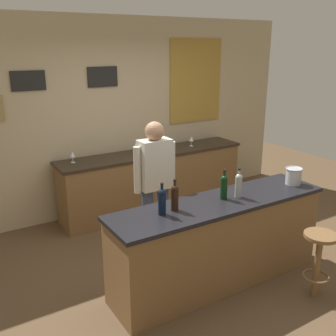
% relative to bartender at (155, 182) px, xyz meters
% --- Properties ---
extents(ground_plane, '(10.00, 10.00, 0.00)m').
position_rel_bartender_xyz_m(ground_plane, '(0.29, -0.40, -0.94)').
color(ground_plane, brown).
extents(back_wall, '(6.00, 0.09, 2.80)m').
position_rel_bartender_xyz_m(back_wall, '(0.31, 1.63, 0.48)').
color(back_wall, tan).
rests_on(back_wall, ground_plane).
extents(bar_counter, '(2.36, 0.60, 0.92)m').
position_rel_bartender_xyz_m(bar_counter, '(0.29, -0.80, -0.47)').
color(bar_counter, brown).
rests_on(bar_counter, ground_plane).
extents(side_counter, '(2.88, 0.56, 0.90)m').
position_rel_bartender_xyz_m(side_counter, '(0.69, 1.25, -0.48)').
color(side_counter, brown).
rests_on(side_counter, ground_plane).
extents(bartender, '(0.52, 0.21, 1.62)m').
position_rel_bartender_xyz_m(bartender, '(0.00, 0.00, 0.00)').
color(bartender, '#384766').
rests_on(bartender, ground_plane).
extents(bar_stool, '(0.32, 0.32, 0.68)m').
position_rel_bartender_xyz_m(bar_stool, '(0.96, -1.51, -0.48)').
color(bar_stool, brown).
rests_on(bar_stool, ground_plane).
extents(wine_bottle_a, '(0.07, 0.07, 0.31)m').
position_rel_bartender_xyz_m(wine_bottle_a, '(-0.37, -0.77, 0.12)').
color(wine_bottle_a, black).
rests_on(wine_bottle_a, bar_counter).
extents(wine_bottle_b, '(0.07, 0.07, 0.31)m').
position_rel_bartender_xyz_m(wine_bottle_b, '(-0.22, -0.75, 0.12)').
color(wine_bottle_b, black).
rests_on(wine_bottle_b, bar_counter).
extents(wine_bottle_c, '(0.07, 0.07, 0.31)m').
position_rel_bartender_xyz_m(wine_bottle_c, '(0.35, -0.77, 0.12)').
color(wine_bottle_c, black).
rests_on(wine_bottle_c, bar_counter).
extents(wine_bottle_d, '(0.07, 0.07, 0.31)m').
position_rel_bartender_xyz_m(wine_bottle_d, '(0.51, -0.81, 0.12)').
color(wine_bottle_d, '#999E99').
rests_on(wine_bottle_d, bar_counter).
extents(ice_bucket, '(0.19, 0.19, 0.19)m').
position_rel_bartender_xyz_m(ice_bucket, '(1.29, -0.84, 0.08)').
color(ice_bucket, '#B7BABF').
rests_on(ice_bucket, bar_counter).
extents(wine_glass_a, '(0.07, 0.07, 0.16)m').
position_rel_bartender_xyz_m(wine_glass_a, '(-0.50, 1.33, 0.07)').
color(wine_glass_a, silver).
rests_on(wine_glass_a, side_counter).
extents(wine_glass_b, '(0.07, 0.07, 0.16)m').
position_rel_bartender_xyz_m(wine_glass_b, '(0.43, 1.30, 0.07)').
color(wine_glass_b, silver).
rests_on(wine_glass_b, side_counter).
extents(wine_glass_c, '(0.07, 0.07, 0.16)m').
position_rel_bartender_xyz_m(wine_glass_c, '(0.68, 1.33, 0.07)').
color(wine_glass_c, silver).
rests_on(wine_glass_c, side_counter).
extents(wine_glass_d, '(0.07, 0.07, 0.16)m').
position_rel_bartender_xyz_m(wine_glass_d, '(1.36, 1.23, 0.07)').
color(wine_glass_d, silver).
rests_on(wine_glass_d, side_counter).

